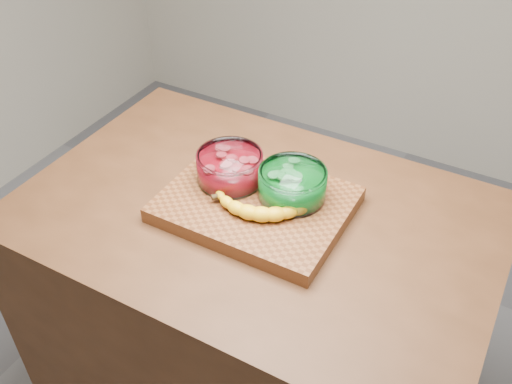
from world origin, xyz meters
The scene contains 5 objects.
counter centered at (0.00, 0.00, 0.45)m, with size 1.20×0.80×0.90m, color #4C2B17.
cutting_board centered at (0.00, 0.00, 0.92)m, with size 0.45×0.35×0.04m, color brown.
bowl_red centered at (-0.09, 0.03, 0.98)m, with size 0.17×0.17×0.08m.
bowl_green centered at (0.07, 0.05, 0.98)m, with size 0.17×0.17×0.08m.
banana centered at (0.03, -0.02, 0.96)m, with size 0.26×0.17×0.04m, color yellow, non-canonical shape.
Camera 1 is at (0.53, -0.95, 1.84)m, focal length 40.00 mm.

